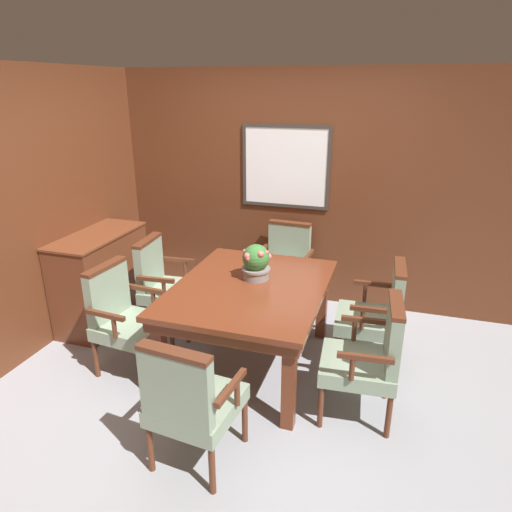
# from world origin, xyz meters

# --- Properties ---
(ground_plane) EXTENTS (14.00, 14.00, 0.00)m
(ground_plane) POSITION_xyz_m (0.00, 0.00, 0.00)
(ground_plane) COLOR #93969E
(wall_back) EXTENTS (7.20, 0.08, 2.45)m
(wall_back) POSITION_xyz_m (-0.00, 1.74, 1.23)
(wall_back) COLOR #5B2D19
(wall_back) RESTS_ON ground_plane
(wall_left) EXTENTS (0.06, 7.20, 2.45)m
(wall_left) POSITION_xyz_m (-1.94, 0.00, 1.23)
(wall_left) COLOR #5B2D19
(wall_left) RESTS_ON ground_plane
(dining_table) EXTENTS (1.20, 1.51, 0.75)m
(dining_table) POSITION_xyz_m (-0.01, 0.27, 0.65)
(dining_table) COLOR maroon
(dining_table) RESTS_ON ground_plane
(chair_right_near) EXTENTS (0.56, 0.57, 0.92)m
(chair_right_near) POSITION_xyz_m (0.99, -0.08, 0.49)
(chair_right_near) COLOR #562B19
(chair_right_near) RESTS_ON ground_plane
(chair_right_far) EXTENTS (0.54, 0.56, 0.92)m
(chair_right_far) POSITION_xyz_m (1.00, 0.62, 0.49)
(chair_right_far) COLOR #562B19
(chair_right_far) RESTS_ON ground_plane
(chair_head_far) EXTENTS (0.57, 0.55, 0.92)m
(chair_head_far) POSITION_xyz_m (-0.00, 1.43, 0.49)
(chair_head_far) COLOR #562B19
(chair_head_far) RESTS_ON ground_plane
(chair_left_near) EXTENTS (0.56, 0.58, 0.92)m
(chair_left_near) POSITION_xyz_m (-0.99, -0.09, 0.49)
(chair_left_near) COLOR #562B19
(chair_left_near) RESTS_ON ground_plane
(chair_head_near) EXTENTS (0.58, 0.57, 0.92)m
(chair_head_near) POSITION_xyz_m (-0.00, -0.90, 0.49)
(chair_head_near) COLOR #562B19
(chair_head_near) RESTS_ON ground_plane
(chair_left_far) EXTENTS (0.56, 0.57, 0.92)m
(chair_left_far) POSITION_xyz_m (-1.00, 0.62, 0.49)
(chair_left_far) COLOR #562B19
(chair_left_far) RESTS_ON ground_plane
(potted_plant) EXTENTS (0.24, 0.24, 0.30)m
(potted_plant) POSITION_xyz_m (-0.01, 0.41, 0.89)
(potted_plant) COLOR gray
(potted_plant) RESTS_ON dining_table
(sideboard_cabinet) EXTENTS (0.49, 1.05, 0.92)m
(sideboard_cabinet) POSITION_xyz_m (-1.67, 0.57, 0.46)
(sideboard_cabinet) COLOR brown
(sideboard_cabinet) RESTS_ON ground_plane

